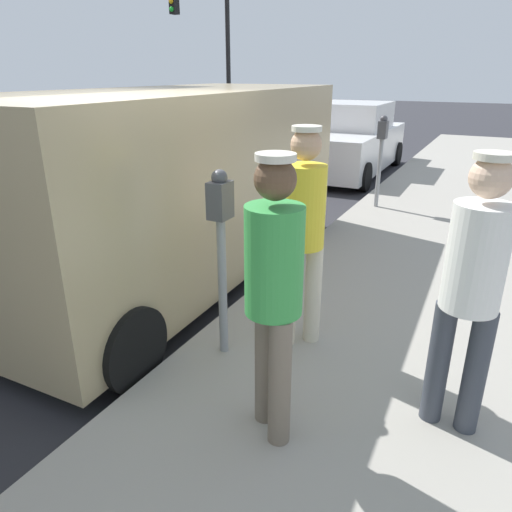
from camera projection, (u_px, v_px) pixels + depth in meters
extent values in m
plane|color=#2D2D33|center=(126.00, 315.00, 4.84)|extent=(80.00, 80.00, 0.00)
cube|color=#9E998E|center=(509.00, 416.00, 3.31)|extent=(5.00, 32.00, 0.15)
cylinder|color=gray|center=(223.00, 288.00, 3.76)|extent=(0.07, 0.07, 1.15)
cube|color=#4C4C51|center=(220.00, 200.00, 3.49)|extent=(0.14, 0.18, 0.28)
sphere|color=#47474C|center=(219.00, 177.00, 3.43)|extent=(0.12, 0.12, 0.12)
cylinder|color=gray|center=(379.00, 173.00, 7.97)|extent=(0.07, 0.07, 1.15)
cube|color=#4C4C51|center=(383.00, 130.00, 7.71)|extent=(0.14, 0.18, 0.28)
sphere|color=#47474C|center=(384.00, 119.00, 7.65)|extent=(0.12, 0.12, 0.12)
cylinder|color=#726656|center=(280.00, 382.00, 2.85)|extent=(0.14, 0.14, 0.86)
cylinder|color=#726656|center=(266.00, 363.00, 3.04)|extent=(0.14, 0.14, 0.86)
cylinder|color=green|center=(274.00, 261.00, 2.67)|extent=(0.34, 0.34, 0.64)
sphere|color=brown|center=(275.00, 179.00, 2.50)|extent=(0.23, 0.23, 0.23)
cylinder|color=silver|center=(276.00, 157.00, 2.46)|extent=(0.22, 0.22, 0.04)
cylinder|color=#383D47|center=(475.00, 373.00, 2.94)|extent=(0.14, 0.14, 0.86)
cylinder|color=#383D47|center=(438.00, 363.00, 3.04)|extent=(0.14, 0.14, 0.86)
cylinder|color=white|center=(476.00, 258.00, 2.72)|extent=(0.34, 0.34, 0.64)
sphere|color=beige|center=(491.00, 178.00, 2.55)|extent=(0.23, 0.23, 0.23)
cylinder|color=silver|center=(495.00, 156.00, 2.51)|extent=(0.22, 0.22, 0.04)
cylinder|color=beige|center=(313.00, 294.00, 3.97)|extent=(0.14, 0.14, 0.87)
cylinder|color=beige|center=(288.00, 296.00, 3.92)|extent=(0.14, 0.14, 0.87)
cylinder|color=yellow|center=(304.00, 207.00, 3.67)|extent=(0.34, 0.34, 0.65)
sphere|color=tan|center=(306.00, 145.00, 3.50)|extent=(0.24, 0.24, 0.24)
cylinder|color=silver|center=(307.00, 128.00, 3.45)|extent=(0.22, 0.22, 0.04)
cube|color=tan|center=(176.00, 179.00, 5.44)|extent=(2.10, 5.24, 1.96)
cylinder|color=black|center=(129.00, 348.00, 3.64)|extent=(0.23, 0.68, 0.68)
cylinder|color=black|center=(311.00, 214.00, 7.07)|extent=(0.23, 0.68, 0.68)
cylinder|color=black|center=(203.00, 200.00, 7.85)|extent=(0.23, 0.68, 0.68)
cube|color=white|center=(347.00, 148.00, 11.38)|extent=(1.87, 4.42, 0.89)
cube|color=white|center=(352.00, 115.00, 11.29)|extent=(1.62, 2.00, 0.60)
cylinder|color=black|center=(364.00, 177.00, 9.76)|extent=(0.23, 0.60, 0.60)
cylinder|color=black|center=(287.00, 170.00, 10.48)|extent=(0.23, 0.60, 0.60)
cylinder|color=black|center=(396.00, 154.00, 12.50)|extent=(0.23, 0.60, 0.60)
cylinder|color=black|center=(333.00, 149.00, 13.22)|extent=(0.23, 0.60, 0.60)
cylinder|color=black|center=(228.00, 63.00, 16.68)|extent=(0.16, 0.16, 5.20)
cube|color=black|center=(174.00, 2.00, 16.87)|extent=(0.24, 0.32, 0.80)
sphere|color=yellow|center=(171.00, 1.00, 16.73)|extent=(0.17, 0.17, 0.17)
sphere|color=green|center=(172.00, 9.00, 16.82)|extent=(0.17, 0.17, 0.17)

